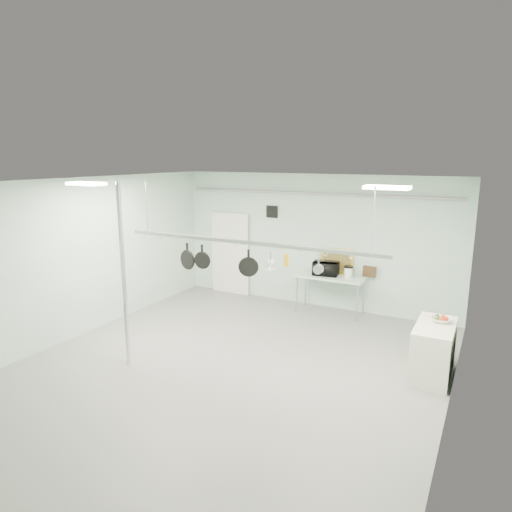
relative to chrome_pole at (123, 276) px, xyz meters
The scene contains 25 objects.
floor 2.41m from the chrome_pole, 19.44° to the left, with size 8.00×8.00×0.00m, color gray.
ceiling 2.40m from the chrome_pole, 19.44° to the left, with size 7.00×8.00×0.02m, color silver.
back_wall 4.89m from the chrome_pole, 69.68° to the left, with size 7.00×0.02×3.20m, color #9FBFB0.
right_wall 5.22m from the chrome_pole, ahead, with size 0.02×8.00×3.20m, color #9FBFB0.
door 4.61m from the chrome_pole, 97.53° to the left, with size 1.10×0.10×2.20m, color silver.
wall_vent 4.65m from the chrome_pole, 82.52° to the left, with size 0.30×0.04×0.30m, color black.
conduit_pipe 4.95m from the chrome_pole, 69.30° to the left, with size 0.07×0.07×6.60m, color gray.
chrome_pole is the anchor object (origin of this frame).
prep_table 4.85m from the chrome_pole, 61.29° to the left, with size 1.60×0.70×0.91m.
side_cabinet 5.37m from the chrome_pole, 22.41° to the left, with size 0.60×1.20×0.90m, color silver.
pot_rack 2.19m from the chrome_pole, 25.35° to the left, with size 4.80×0.06×1.00m.
light_panel_left 1.65m from the chrome_pole, 158.20° to the right, with size 0.65×0.30×0.05m, color white.
light_panel_right 4.55m from the chrome_pole, 16.31° to the left, with size 0.65×0.30×0.05m, color white.
microwave 4.76m from the chrome_pole, 62.46° to the left, with size 0.57×0.39×0.32m, color black.
coffee_canister 5.05m from the chrome_pole, 57.36° to the left, with size 0.18×0.18×0.23m, color silver.
painting_large 5.09m from the chrome_pole, 62.53° to the left, with size 0.78×0.05×0.58m, color gold.
painting_small 5.50m from the chrome_pole, 55.30° to the left, with size 0.30×0.04×0.25m, color #382613.
fruit_bowl 5.41m from the chrome_pole, 24.03° to the left, with size 0.33×0.33×0.08m, color white.
skillet_left 1.16m from the chrome_pole, 52.34° to the left, with size 0.36×0.06×0.49m, color black, non-canonical shape.
skillet_mid 1.39m from the chrome_pole, 41.49° to the left, with size 0.31×0.06×0.42m, color black, non-canonical shape.
skillet_right 2.17m from the chrome_pole, 24.74° to the left, with size 0.34×0.06×0.46m, color black, non-canonical shape.
whisk 2.55m from the chrome_pole, 20.81° to the left, with size 0.19×0.19×0.33m, color silver, non-canonical shape.
grater 2.82m from the chrome_pole, 18.78° to the left, with size 0.09×0.02×0.22m, color #BF9216, non-canonical shape.
saucepan 3.33m from the chrome_pole, 15.75° to the left, with size 0.15×0.08×0.26m, color #A5A5A9, non-canonical shape.
fruit_cluster 5.41m from the chrome_pole, 24.03° to the left, with size 0.24×0.24×0.09m, color #B83011, non-canonical shape.
Camera 1 is at (3.85, -6.21, 3.61)m, focal length 32.00 mm.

